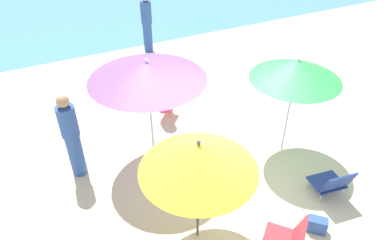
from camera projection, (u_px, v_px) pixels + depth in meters
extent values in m
plane|color=beige|center=(241.00, 185.00, 6.40)|extent=(40.00, 40.00, 0.00)
cylinder|color=silver|center=(151.00, 113.00, 6.47)|extent=(0.04, 0.04, 2.06)
cone|color=#8E56C6|center=(147.00, 71.00, 5.96)|extent=(2.07, 2.07, 0.32)
sphere|color=silver|center=(146.00, 60.00, 5.85)|extent=(0.06, 0.06, 0.06)
cylinder|color=silver|center=(289.00, 108.00, 6.64)|extent=(0.04, 0.04, 2.00)
cone|color=green|center=(297.00, 69.00, 6.17)|extent=(1.64, 1.64, 0.38)
sphere|color=silver|center=(299.00, 58.00, 6.04)|extent=(0.06, 0.06, 0.06)
cylinder|color=#4C4C51|center=(198.00, 194.00, 5.00)|extent=(0.04, 0.04, 1.85)
cone|color=yellow|center=(199.00, 157.00, 4.59)|extent=(1.62, 1.62, 0.44)
sphere|color=#4C4C51|center=(199.00, 142.00, 4.44)|extent=(0.06, 0.06, 0.06)
cube|color=teal|center=(224.00, 171.00, 6.36)|extent=(0.62, 0.60, 0.03)
cube|color=teal|center=(223.00, 154.00, 6.44)|extent=(0.49, 0.35, 0.38)
cylinder|color=silver|center=(234.00, 183.00, 6.29)|extent=(0.02, 0.02, 0.21)
cylinder|color=silver|center=(213.00, 183.00, 6.30)|extent=(0.02, 0.02, 0.21)
cylinder|color=silver|center=(233.00, 169.00, 6.57)|extent=(0.02, 0.02, 0.21)
cylinder|color=silver|center=(213.00, 169.00, 6.58)|extent=(0.02, 0.02, 0.21)
cube|color=red|center=(298.00, 237.00, 4.99)|extent=(0.52, 0.48, 0.42)
cylinder|color=silver|center=(269.00, 230.00, 5.48)|extent=(0.02, 0.02, 0.20)
cylinder|color=silver|center=(292.00, 238.00, 5.37)|extent=(0.02, 0.02, 0.20)
cube|color=navy|center=(327.00, 182.00, 6.14)|extent=(0.61, 0.52, 0.03)
cube|color=navy|center=(338.00, 183.00, 5.82)|extent=(0.57, 0.24, 0.43)
cylinder|color=silver|center=(308.00, 183.00, 6.29)|extent=(0.02, 0.02, 0.21)
cylinder|color=silver|center=(329.00, 178.00, 6.40)|extent=(0.02, 0.02, 0.21)
cylinder|color=silver|center=(320.00, 198.00, 6.02)|extent=(0.02, 0.02, 0.21)
cylinder|color=silver|center=(342.00, 192.00, 6.13)|extent=(0.02, 0.02, 0.21)
cylinder|color=#2D519E|center=(148.00, 37.00, 10.79)|extent=(0.27, 0.27, 0.90)
cylinder|color=#2D519E|center=(146.00, 13.00, 10.34)|extent=(0.32, 0.32, 0.65)
cylinder|color=#2D519E|center=(76.00, 154.00, 6.41)|extent=(0.27, 0.27, 0.89)
cylinder|color=#2D519E|center=(68.00, 121.00, 5.98)|extent=(0.32, 0.32, 0.58)
sphere|color=tan|center=(63.00, 102.00, 5.74)|extent=(0.22, 0.22, 0.22)
cube|color=#DB3866|center=(167.00, 105.00, 8.03)|extent=(0.47, 0.47, 0.12)
cylinder|color=#DBAD84|center=(170.00, 107.00, 8.23)|extent=(0.12, 0.12, 0.28)
cylinder|color=#DB3866|center=(164.00, 101.00, 7.76)|extent=(0.31, 0.31, 0.44)
sphere|color=#DBAD84|center=(163.00, 89.00, 7.57)|extent=(0.21, 0.21, 0.21)
cube|color=#2D519E|center=(317.00, 225.00, 5.53)|extent=(0.33, 0.33, 0.27)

